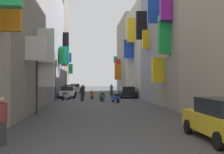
% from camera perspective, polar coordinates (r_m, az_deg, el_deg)
% --- Properties ---
extents(ground_plane, '(140.00, 140.00, 0.00)m').
position_cam_1_polar(ground_plane, '(34.74, -2.51, -4.26)').
color(ground_plane, '#424244').
extents(building_left_mid_b, '(7.25, 5.31, 17.29)m').
position_cam_1_polar(building_left_mid_b, '(26.49, -19.66, 13.39)').
color(building_left_mid_b, gray).
rests_on(building_left_mid_b, ground).
extents(building_left_mid_c, '(7.29, 21.13, 14.05)m').
position_cam_1_polar(building_left_mid_c, '(38.96, -14.61, 6.51)').
color(building_left_mid_c, gray).
rests_on(building_left_mid_c, ground).
extents(building_left_far, '(6.81, 16.00, 16.91)m').
position_cam_1_polar(building_left_far, '(57.37, -11.40, 5.69)').
color(building_left_far, slate).
rests_on(building_left_far, ground).
extents(building_right_mid_b, '(7.12, 7.12, 17.78)m').
position_cam_1_polar(building_right_mid_b, '(33.99, 11.50, 10.72)').
color(building_right_mid_b, gray).
rests_on(building_right_mid_b, ground).
extents(building_right_mid_c, '(7.33, 14.18, 12.37)m').
position_cam_1_polar(building_right_mid_c, '(43.84, 7.61, 4.62)').
color(building_right_mid_c, '#BCB29E').
rests_on(building_right_mid_c, ground).
extents(building_right_far, '(7.17, 14.88, 13.59)m').
position_cam_1_polar(building_right_far, '(58.13, 4.56, 3.95)').
color(building_right_far, gray).
rests_on(building_right_far, ground).
extents(parked_car_red, '(1.86, 3.97, 1.50)m').
position_cam_1_polar(parked_car_red, '(46.67, -7.83, -2.33)').
color(parked_car_red, '#B21E1E').
rests_on(parked_car_red, ground).
extents(parked_car_silver, '(1.98, 4.10, 1.51)m').
position_cam_1_polar(parked_car_silver, '(56.26, -6.88, -2.01)').
color(parked_car_silver, '#B7B7BC').
rests_on(parked_car_silver, ground).
extents(parked_car_yellow, '(1.84, 4.50, 1.59)m').
position_cam_1_polar(parked_car_yellow, '(12.15, 20.06, -7.35)').
color(parked_car_yellow, gold).
rests_on(parked_car_yellow, ground).
extents(parked_car_black, '(1.97, 4.36, 1.41)m').
position_cam_1_polar(parked_car_black, '(38.65, 2.86, -2.77)').
color(parked_car_black, black).
rests_on(parked_car_black, ground).
extents(parked_car_white, '(1.97, 4.42, 1.43)m').
position_cam_1_polar(parked_car_white, '(39.27, -8.29, -2.72)').
color(parked_car_white, white).
rests_on(parked_car_white, ground).
extents(scooter_orange, '(0.51, 1.83, 1.13)m').
position_cam_1_polar(scooter_orange, '(36.52, -3.83, -3.35)').
color(scooter_orange, orange).
rests_on(scooter_orange, ground).
extents(scooter_blue, '(0.74, 1.89, 1.13)m').
position_cam_1_polar(scooter_blue, '(30.36, 0.65, -3.92)').
color(scooter_blue, '#2D4CAD').
rests_on(scooter_blue, ground).
extents(scooter_silver, '(0.85, 1.81, 1.13)m').
position_cam_1_polar(scooter_silver, '(34.67, -8.63, -3.49)').
color(scooter_silver, '#ADADB2').
rests_on(scooter_silver, ground).
extents(scooter_green, '(0.65, 1.87, 1.13)m').
position_cam_1_polar(scooter_green, '(32.43, -1.86, -3.71)').
color(scooter_green, '#287F3D').
rests_on(scooter_green, ground).
extents(pedestrian_crossing, '(0.51, 0.51, 1.61)m').
position_cam_1_polar(pedestrian_crossing, '(40.82, -5.35, -2.57)').
color(pedestrian_crossing, '#393939').
rests_on(pedestrian_crossing, ground).
extents(pedestrian_near_left, '(0.51, 0.51, 1.70)m').
position_cam_1_polar(pedestrian_near_left, '(40.34, -0.11, -2.53)').
color(pedestrian_near_left, black).
rests_on(pedestrian_near_left, ground).
extents(pedestrian_near_right, '(0.47, 0.47, 1.73)m').
position_cam_1_polar(pedestrian_near_right, '(32.29, -5.61, -3.01)').
color(pedestrian_near_right, '#252525').
rests_on(pedestrian_near_right, ground).
extents(pedestrian_mid_street, '(0.42, 0.42, 1.69)m').
position_cam_1_polar(pedestrian_mid_street, '(11.36, -19.91, -7.71)').
color(pedestrian_mid_street, '#3A3A3A').
rests_on(pedestrian_mid_street, ground).
extents(traffic_light_near_corner, '(0.26, 0.34, 4.34)m').
position_cam_1_polar(traffic_light_near_corner, '(20.41, -13.89, 1.41)').
color(traffic_light_near_corner, '#2D2D2D').
rests_on(traffic_light_near_corner, ground).
extents(traffic_light_far_corner, '(0.26, 0.34, 4.38)m').
position_cam_1_polar(traffic_light_far_corner, '(32.73, -10.50, 0.73)').
color(traffic_light_far_corner, '#2D2D2D').
rests_on(traffic_light_far_corner, ground).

